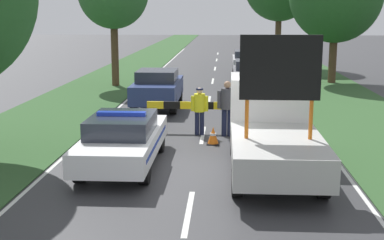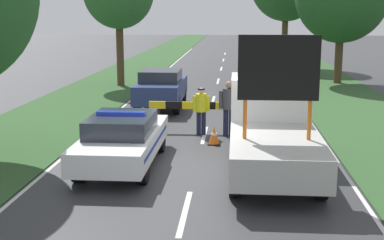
{
  "view_description": "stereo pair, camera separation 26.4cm",
  "coord_description": "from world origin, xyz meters",
  "views": [
    {
      "loc": [
        0.7,
        -13.43,
        3.99
      ],
      "look_at": [
        -0.18,
        0.77,
        1.1
      ],
      "focal_mm": 50.0,
      "sensor_mm": 36.0,
      "label": 1
    },
    {
      "loc": [
        0.96,
        -13.41,
        3.99
      ],
      "look_at": [
        -0.18,
        0.77,
        1.1
      ],
      "focal_mm": 50.0,
      "sensor_mm": 36.0,
      "label": 2
    }
  ],
  "objects": [
    {
      "name": "ground_plane",
      "position": [
        0.0,
        0.0,
        0.0
      ],
      "size": [
        160.0,
        160.0,
        0.0
      ],
      "primitive_type": "plane",
      "color": "#333335"
    },
    {
      "name": "lane_markings",
      "position": [
        0.0,
        12.95,
        0.0
      ],
      "size": [
        7.64,
        63.7,
        0.01
      ],
      "color": "silver",
      "rests_on": "ground"
    },
    {
      "name": "grass_verge_left",
      "position": [
        -6.02,
        20.0,
        0.01
      ],
      "size": [
        4.3,
        120.0,
        0.03
      ],
      "color": "#2D5128",
      "rests_on": "ground"
    },
    {
      "name": "grass_verge_right",
      "position": [
        6.02,
        20.0,
        0.01
      ],
      "size": [
        4.3,
        120.0,
        0.03
      ],
      "color": "#2D5128",
      "rests_on": "ground"
    },
    {
      "name": "police_car",
      "position": [
        -1.93,
        0.0,
        0.72
      ],
      "size": [
        1.79,
        4.85,
        1.47
      ],
      "rotation": [
        0.0,
        0.0,
        -0.05
      ],
      "color": "white",
      "rests_on": "ground"
    },
    {
      "name": "work_truck",
      "position": [
        1.93,
        0.08,
        1.11
      ],
      "size": [
        2.11,
        5.52,
        3.49
      ],
      "rotation": [
        0.0,
        0.0,
        3.16
      ],
      "color": "white",
      "rests_on": "ground"
    },
    {
      "name": "road_barrier",
      "position": [
        -0.23,
        4.28,
        0.84
      ],
      "size": [
        3.39,
        0.08,
        1.01
      ],
      "rotation": [
        0.0,
        0.0,
        -0.09
      ],
      "color": "black",
      "rests_on": "ground"
    },
    {
      "name": "police_officer",
      "position": [
        -0.11,
        3.74,
        0.93
      ],
      "size": [
        0.56,
        0.36,
        1.57
      ],
      "rotation": [
        0.0,
        0.0,
        3.66
      ],
      "color": "#191E38",
      "rests_on": "ground"
    },
    {
      "name": "pedestrian_civilian",
      "position": [
        0.79,
        3.62,
        1.06
      ],
      "size": [
        0.65,
        0.41,
        1.81
      ],
      "rotation": [
        0.0,
        0.0,
        0.32
      ],
      "color": "#191E38",
      "rests_on": "ground"
    },
    {
      "name": "traffic_cone_near_police",
      "position": [
        0.37,
        2.49,
        0.27
      ],
      "size": [
        0.39,
        0.39,
        0.54
      ],
      "color": "black",
      "rests_on": "ground"
    },
    {
      "name": "traffic_cone_centre_front",
      "position": [
        1.28,
        5.21,
        0.33
      ],
      "size": [
        0.49,
        0.49,
        0.67
      ],
      "color": "black",
      "rests_on": "ground"
    },
    {
      "name": "queued_car_hatch_blue",
      "position": [
        -2.1,
        8.6,
        0.86
      ],
      "size": [
        1.81,
        4.28,
        1.62
      ],
      "rotation": [
        0.0,
        0.0,
        3.14
      ],
      "color": "navy",
      "rests_on": "ground"
    },
    {
      "name": "queued_car_suv_grey",
      "position": [
        2.05,
        14.88,
        0.77
      ],
      "size": [
        1.79,
        4.2,
        1.49
      ],
      "rotation": [
        0.0,
        0.0,
        3.14
      ],
      "color": "slate",
      "rests_on": "ground"
    },
    {
      "name": "queued_car_sedan_silver",
      "position": [
        2.09,
        20.84,
        0.83
      ],
      "size": [
        1.76,
        4.3,
        1.57
      ],
      "rotation": [
        0.0,
        0.0,
        3.14
      ],
      "color": "#B2B2B7",
      "rests_on": "ground"
    }
  ]
}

